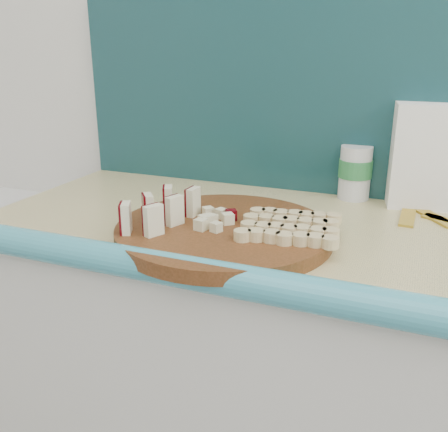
% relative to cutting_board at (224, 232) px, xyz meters
% --- Properties ---
extents(cutting_board, '(0.50, 0.50, 0.03)m').
position_rel_cutting_board_xyz_m(cutting_board, '(0.00, 0.00, 0.00)').
color(cutting_board, '#40250D').
rests_on(cutting_board, kitchen_counter).
extents(apple_wedges, '(0.10, 0.18, 0.06)m').
position_rel_cutting_board_xyz_m(apple_wedges, '(-0.12, -0.04, 0.04)').
color(apple_wedges, beige).
rests_on(apple_wedges, cutting_board).
extents(apple_chunks, '(0.06, 0.07, 0.02)m').
position_rel_cutting_board_xyz_m(apple_chunks, '(-0.03, -0.00, 0.02)').
color(apple_chunks, beige).
rests_on(apple_chunks, cutting_board).
extents(banana_slices, '(0.21, 0.19, 0.02)m').
position_rel_cutting_board_xyz_m(banana_slices, '(0.13, 0.02, 0.02)').
color(banana_slices, '#D6BD83').
rests_on(banana_slices, cutting_board).
extents(flour_bag, '(0.16, 0.13, 0.25)m').
position_rel_cutting_board_xyz_m(flour_bag, '(0.36, 0.38, 0.11)').
color(flour_bag, white).
rests_on(flour_bag, kitchen_counter).
extents(canister, '(0.08, 0.08, 0.14)m').
position_rel_cutting_board_xyz_m(canister, '(0.21, 0.38, 0.06)').
color(canister, silver).
rests_on(canister, kitchen_counter).
extents(banana_peel, '(0.19, 0.16, 0.01)m').
position_rel_cutting_board_xyz_m(banana_peel, '(0.40, 0.28, -0.01)').
color(banana_peel, gold).
rests_on(banana_peel, kitchen_counter).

